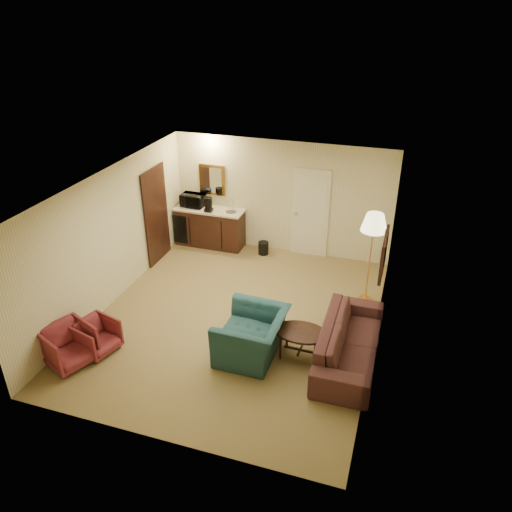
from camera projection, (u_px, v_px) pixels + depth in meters
The scene contains 12 objects.
ground at pixel (237, 318), 9.29m from camera, with size 6.00×6.00×0.00m, color olive.
room_walls at pixel (244, 217), 9.16m from camera, with size 5.02×6.01×2.61m.
wetbar_cabinet at pixel (210, 227), 11.81m from camera, with size 1.64×0.58×0.92m, color #341610.
sofa at pixel (350, 336), 8.07m from camera, with size 2.31×0.68×0.90m, color black.
teal_armchair at pixel (252, 329), 8.13m from camera, with size 1.19×0.77×1.04m, color #1B4544.
rose_chair_near at pixel (68, 344), 8.02m from camera, with size 0.72×0.67×0.74m, color maroon.
rose_chair_far at pixel (97, 335), 8.31m from camera, with size 0.61×0.58×0.63m, color maroon.
coffee_table at pixel (300, 344), 8.20m from camera, with size 0.89×0.60×0.51m, color #321810.
floor_lamp at pixel (370, 258), 9.44m from camera, with size 0.49×0.49×1.84m, color #C58B41.
waste_bin at pixel (263, 248), 11.53m from camera, with size 0.24×0.24×0.30m, color black.
microwave at pixel (193, 199), 11.68m from camera, with size 0.54×0.30×0.36m, color black.
coffee_maker at pixel (208, 204), 11.41m from camera, with size 0.18×0.18×0.33m, color black.
Camera 1 is at (2.71, -7.19, 5.36)m, focal length 35.00 mm.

